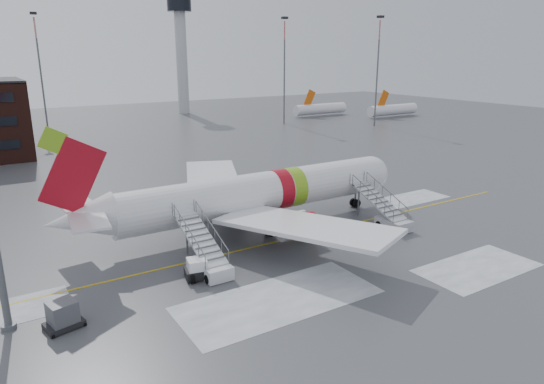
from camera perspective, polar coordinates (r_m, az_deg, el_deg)
ground at (r=44.47m, az=0.30°, el=-5.36°), size 260.00×260.00×0.00m
airliner at (r=45.59m, az=-2.35°, el=-0.29°), size 35.03×32.97×11.18m
airstair_fwd at (r=48.05m, az=13.50°, el=-2.82°), size 2.05×7.70×3.48m
airstair_aft at (r=37.65m, az=-7.48°, el=-7.83°), size 2.05×7.70×3.48m
pushback_tug at (r=36.95m, az=-8.32°, el=-8.99°), size 2.98×2.47×1.56m
uld_container at (r=32.97m, az=-23.38°, el=-13.22°), size 2.42×1.98×1.75m
control_tower at (r=140.09m, az=-10.66°, el=16.76°), size 6.40×6.40×30.00m
light_mast_far_ne at (r=116.32m, az=1.47°, el=14.81°), size 1.20×1.20×24.25m
light_mast_far_n at (r=113.89m, az=-25.65°, el=13.27°), size 1.20×1.20×24.25m
light_mast_far_e at (r=115.42m, az=12.33°, el=14.45°), size 1.20×1.20×24.25m
distant_aircraft at (r=131.27m, az=8.50°, el=8.71°), size 35.00×18.00×8.00m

